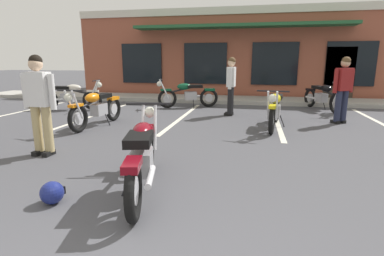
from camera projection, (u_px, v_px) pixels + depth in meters
ground_plane at (209, 158)px, 4.98m from camera, size 80.00×80.00×0.00m
sidewalk_kerb at (237, 100)px, 11.85m from camera, size 22.00×1.80×0.14m
brick_storefront_building at (242, 55)px, 15.03m from camera, size 14.24×6.37×3.71m
painted_stall_lines at (228, 118)px, 8.43m from camera, size 13.13×4.80×0.01m
motorcycle_foreground_classic at (143, 154)px, 3.67m from camera, size 0.88×2.08×0.98m
motorcycle_red_sportbike at (275, 109)px, 7.15m from camera, size 0.71×2.10×0.98m
motorcycle_black_cruiser at (96, 108)px, 7.31m from camera, size 0.68×2.11×0.98m
motorcycle_blue_standard at (71, 96)px, 9.75m from camera, size 2.10×0.77×0.98m
motorcycle_orange_scrambler at (323, 96)px, 9.66m from camera, size 1.08×2.00×0.98m
motorcycle_cream_vintage at (188, 94)px, 10.26m from camera, size 2.00×1.08×0.98m
person_in_black_shirt at (343, 86)px, 7.54m from camera, size 0.57×0.41×1.68m
person_by_back_row at (39, 99)px, 4.98m from camera, size 0.60×0.28×1.68m
person_near_building at (231, 83)px, 8.69m from camera, size 0.29×0.61×1.68m
helmet_on_pavement at (52, 193)px, 3.38m from camera, size 0.26×0.26×0.26m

